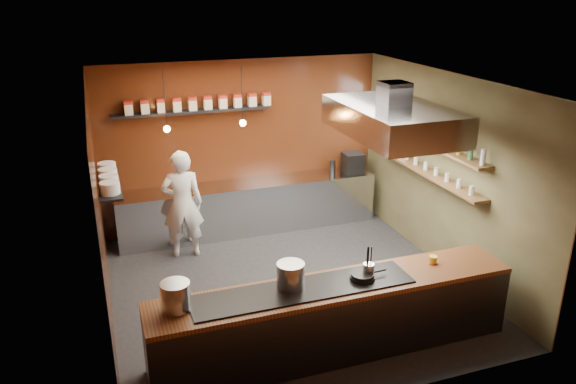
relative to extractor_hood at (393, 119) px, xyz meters
name	(u,v)px	position (x,y,z in m)	size (l,w,h in m)	color
floor	(290,287)	(-1.30, 0.40, -2.51)	(5.00, 5.00, 0.00)	black
back_wall	(243,145)	(-1.30, 2.90, -1.01)	(5.00, 5.00, 0.00)	#3D170B
left_wall	(100,215)	(-3.80, 0.40, -1.01)	(5.00, 5.00, 0.00)	#3D170B
right_wall	(445,173)	(1.20, 0.40, -1.01)	(5.00, 5.00, 0.00)	#4C482B
ceiling	(290,83)	(-1.30, 0.40, 0.49)	(5.00, 5.00, 0.00)	silver
window_pane	(389,122)	(1.15, 2.10, -0.61)	(1.00, 1.00, 0.00)	white
prep_counter	(250,207)	(-1.30, 2.57, -2.06)	(4.60, 0.65, 0.90)	silver
pass_counter	(334,318)	(-1.30, -1.20, -2.04)	(4.40, 0.72, 0.94)	#38383D
tin_shelf	(191,112)	(-2.20, 2.76, -0.31)	(2.60, 0.26, 0.04)	black
plate_shelf	(109,184)	(-3.64, 1.40, -0.96)	(0.30, 1.40, 0.04)	black
bottle_shelf_upper	(428,142)	(1.04, 0.70, -0.59)	(0.26, 2.80, 0.04)	brown
bottle_shelf_lower	(425,171)	(1.04, 0.70, -1.06)	(0.26, 2.80, 0.04)	brown
extractor_hood	(393,119)	(0.00, 0.00, 0.00)	(1.20, 2.00, 0.72)	#38383D
pendant_left	(167,126)	(-2.70, 2.10, -0.35)	(0.10, 0.10, 0.95)	black
pendant_right	(243,120)	(-1.50, 2.10, -0.35)	(0.10, 0.10, 0.95)	black
storage_tins	(200,103)	(-2.05, 2.76, -0.17)	(2.43, 0.13, 0.22)	beige
plate_stacks	(108,178)	(-3.64, 1.40, -0.86)	(0.26, 1.16, 0.16)	silver
bottles	(429,133)	(1.04, 0.70, -0.45)	(0.06, 2.66, 0.24)	silver
wine_glasses	(426,166)	(1.04, 0.70, -0.97)	(0.07, 2.37, 0.13)	silver
stockpot_large	(176,296)	(-3.13, -1.14, -1.41)	(0.32, 0.32, 0.31)	#B5B7BC
stockpot_small	(291,275)	(-1.83, -1.12, -1.42)	(0.32, 0.32, 0.30)	#B0B3B8
utensil_crock	(368,270)	(-0.88, -1.19, -1.48)	(0.13, 0.13, 0.17)	silver
frying_pan	(363,276)	(-0.97, -1.22, -1.53)	(0.47, 0.30, 0.07)	black
butter_jar	(433,260)	(0.05, -1.12, -1.54)	(0.11, 0.11, 0.10)	yellow
espresso_machine	(353,163)	(0.69, 2.54, -1.43)	(0.36, 0.34, 0.36)	black
chef	(183,204)	(-2.56, 1.97, -1.61)	(0.65, 0.43, 1.78)	white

